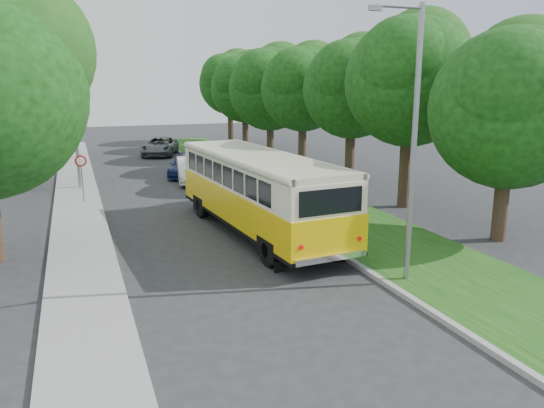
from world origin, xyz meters
name	(u,v)px	position (x,y,z in m)	size (l,w,h in m)	color
ground	(245,273)	(0.00, 0.00, 0.00)	(120.00, 120.00, 0.00)	#2B2B2D
curb	(289,222)	(3.60, 5.00, 0.07)	(0.20, 70.00, 0.15)	gray
grass_verge	(339,217)	(5.95, 5.00, 0.07)	(4.50, 70.00, 0.13)	#154512
sidewalk	(81,243)	(-4.80, 5.00, 0.06)	(2.20, 70.00, 0.12)	gray
treeline	(204,81)	(3.15, 17.99, 5.93)	(24.27, 41.91, 9.46)	#332319
lamppost_near	(412,138)	(4.21, -2.50, 4.37)	(1.71, 0.16, 8.00)	gray
lamppost_far	(72,115)	(-4.70, 16.00, 4.12)	(1.71, 0.16, 7.50)	gray
warning_sign	(81,170)	(-4.50, 11.98, 1.71)	(0.56, 0.10, 2.50)	gray
vintage_bus	(258,194)	(1.84, 3.97, 1.63)	(2.82, 10.94, 3.25)	yellow
car_silver	(225,177)	(2.93, 12.81, 0.77)	(1.82, 4.54, 1.55)	#ACACB1
car_white	(191,170)	(1.71, 15.90, 0.74)	(1.57, 4.51, 1.49)	white
car_blue	(185,166)	(1.83, 18.12, 0.64)	(1.79, 4.41, 1.28)	#121B52
car_grey	(160,146)	(1.86, 28.60, 0.74)	(2.46, 5.33, 1.48)	#575A5E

